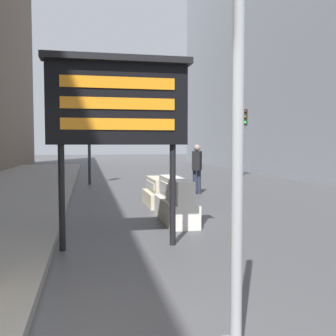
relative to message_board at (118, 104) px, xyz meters
name	(u,v)px	position (x,y,z in m)	size (l,w,h in m)	color
message_board	(118,104)	(0.00, 0.00, 0.00)	(2.34, 0.36, 3.05)	black
jersey_barrier_white	(175,202)	(1.37, 1.94, -1.90)	(0.59, 1.97, 0.94)	silver
jersey_barrier_cream	(157,193)	(1.37, 4.24, -1.98)	(0.61, 1.65, 0.75)	beige
traffic_cone_near	(175,204)	(1.38, 2.09, -1.95)	(0.42, 0.42, 0.75)	black
traffic_light_near_curb	(89,123)	(-0.41, 10.13, 0.20)	(0.28, 0.44, 3.45)	#2D2D30
traffic_light_far_side	(243,128)	(7.31, 12.62, 0.20)	(0.28, 0.44, 3.44)	#2D2D30
pedestrian_worker	(197,165)	(3.10, 6.37, -1.33)	(0.43, 0.51, 1.66)	#23283D
steel_pole_right	(237,248)	(0.62, -3.52, -1.42)	(0.44, 0.44, 3.05)	gray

